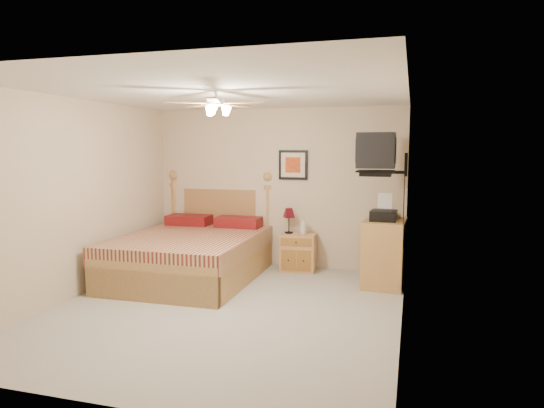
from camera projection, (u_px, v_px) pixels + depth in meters
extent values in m
plane|color=#A29D92|center=(225.00, 309.00, 5.69)|extent=(4.50, 4.50, 0.00)
cube|color=white|center=(223.00, 92.00, 5.40)|extent=(4.00, 4.50, 0.04)
cube|color=#CAB495|center=(277.00, 188.00, 7.69)|extent=(4.00, 0.04, 2.50)
cube|color=#CAB495|center=(104.00, 238.00, 3.40)|extent=(4.00, 0.04, 2.50)
cube|color=#CAB495|center=(76.00, 198.00, 6.10)|extent=(0.04, 4.50, 2.50)
cube|color=#CAB495|center=(405.00, 210.00, 4.99)|extent=(0.04, 4.50, 2.50)
cube|color=#B97447|center=(298.00, 252.00, 7.45)|extent=(0.56, 0.44, 0.57)
imported|color=silver|center=(303.00, 226.00, 7.41)|extent=(0.11, 0.11, 0.26)
cube|color=black|center=(293.00, 165.00, 7.55)|extent=(0.46, 0.04, 0.46)
cube|color=#A3713E|center=(385.00, 253.00, 6.64)|extent=(0.58, 0.80, 0.91)
imported|color=#BAB095|center=(385.00, 216.00, 6.89)|extent=(0.23, 0.30, 0.03)
imported|color=gray|center=(386.00, 214.00, 6.89)|extent=(0.20, 0.27, 0.02)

